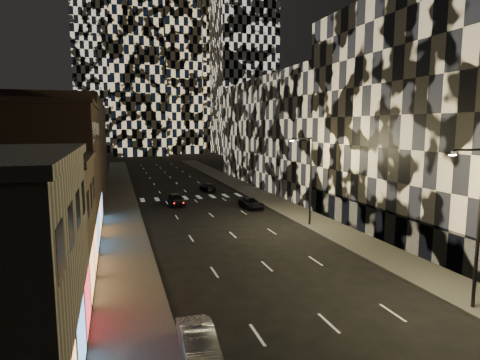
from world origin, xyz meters
TOP-DOWN VIEW (x-y plane):
  - sidewalk_left at (-10.00, 50.00)m, footprint 4.00×120.00m
  - sidewalk_right at (10.00, 50.00)m, footprint 4.00×120.00m
  - curb_left at (-7.90, 50.00)m, footprint 0.20×120.00m
  - curb_right at (7.90, 50.00)m, footprint 0.20×120.00m
  - retail_tan at (-17.00, 21.00)m, footprint 10.00×10.00m
  - retail_brown at (-17.00, 33.50)m, footprint 10.00×15.00m
  - retail_filler_left at (-17.00, 60.00)m, footprint 10.00×40.00m
  - midrise_right at (20.00, 24.50)m, footprint 16.00×25.00m
  - midrise_base at (12.30, 24.50)m, footprint 0.60×25.00m
  - midrise_filler_right at (20.00, 57.00)m, footprint 16.00×40.00m
  - tower_right_mid at (35.00, 135.00)m, footprint 20.00×20.00m
  - tower_center_low at (-2.00, 140.00)m, footprint 18.00×18.00m
  - streetlight_near at (8.35, 10.00)m, footprint 2.55×0.25m
  - streetlight_far at (8.35, 30.00)m, footprint 2.55×0.25m
  - car_silver_parked at (-7.20, 9.87)m, footprint 1.59×4.34m
  - car_dark_midlane at (-3.03, 44.91)m, footprint 1.97×4.59m
  - car_dark_oncoming at (3.50, 55.03)m, footprint 2.09×4.43m
  - car_dark_rightlane at (5.71, 40.21)m, footprint 2.30×4.70m

SIDE VIEW (x-z plane):
  - sidewalk_left at x=-10.00m, z-range 0.00..0.15m
  - sidewalk_right at x=10.00m, z-range 0.00..0.15m
  - curb_left at x=-7.90m, z-range 0.00..0.15m
  - curb_right at x=7.90m, z-range 0.00..0.15m
  - car_dark_oncoming at x=3.50m, z-range 0.00..1.25m
  - car_dark_rightlane at x=5.71m, z-range 0.00..1.29m
  - car_silver_parked at x=-7.20m, z-range 0.00..1.42m
  - car_dark_midlane at x=-3.03m, z-range 0.00..1.55m
  - midrise_base at x=12.30m, z-range 0.00..3.00m
  - retail_tan at x=-17.00m, z-range 0.00..8.00m
  - streetlight_near at x=8.35m, z-range 0.85..9.85m
  - streetlight_far at x=8.35m, z-range 0.85..9.85m
  - retail_brown at x=-17.00m, z-range 0.00..12.00m
  - retail_filler_left at x=-17.00m, z-range 0.00..14.00m
  - midrise_filler_right at x=20.00m, z-range 0.00..18.00m
  - midrise_right at x=20.00m, z-range 0.00..22.00m
  - tower_center_low at x=-2.00m, z-range 0.00..95.00m
  - tower_right_mid at x=35.00m, z-range 0.00..100.00m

